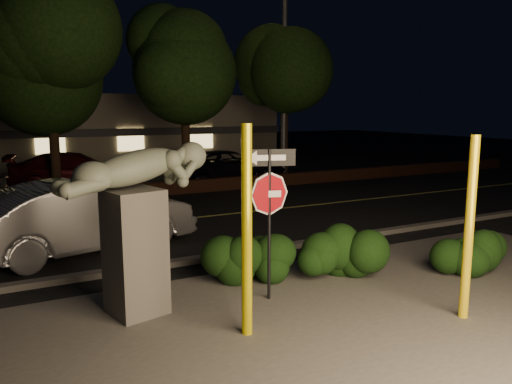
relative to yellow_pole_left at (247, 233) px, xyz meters
The scene contains 22 objects.
ground 10.87m from the yellow_pole_left, 81.97° to the left, with size 90.00×90.00×0.00m, color black.
patio 2.15m from the yellow_pole_left, 12.91° to the right, with size 14.00×6.00×0.02m, color #4C4944.
road 7.95m from the yellow_pole_left, 78.88° to the left, with size 80.00×8.00×0.01m, color black.
lane_marking 7.94m from the yellow_pole_left, 78.88° to the left, with size 80.00×0.12×0.01m, color #AFAF46.
curb 4.12m from the yellow_pole_left, 67.07° to the left, with size 80.00×0.25×0.12m, color #4C4944.
brick_wall 12.12m from the yellow_pole_left, 82.83° to the left, with size 40.00×0.35×0.50m, color #452416.
parking_lot 17.78m from the yellow_pole_left, 85.13° to the left, with size 40.00×12.00×0.01m, color black.
building 25.69m from the yellow_pole_left, 86.64° to the left, with size 22.00×10.20×4.00m.
tree_far_b 14.62m from the yellow_pole_left, 94.11° to the left, with size 5.20×5.20×8.41m.
tree_far_c 14.64m from the yellow_pole_left, 73.43° to the left, with size 4.80×4.80×7.84m.
tree_far_d 17.06m from the yellow_pole_left, 57.17° to the left, with size 4.40×4.40×7.42m.
yellow_pole_left is the anchor object (origin of this frame).
yellow_pole_right 3.40m from the yellow_pole_left, 18.00° to the right, with size 0.14×0.14×2.84m, color yellow.
signpost 1.41m from the yellow_pole_left, 47.50° to the left, with size 0.84×0.29×2.56m.
sculpture 1.90m from the yellow_pole_left, 127.58° to the left, with size 2.50×1.18×2.68m.
hedge_center 2.49m from the yellow_pole_left, 60.27° to the left, with size 1.96×0.92×1.02m, color black.
hedge_right 3.09m from the yellow_pole_left, 25.89° to the left, with size 1.65×0.89×1.08m, color black.
hedge_far_right 5.16m from the yellow_pole_left, ahead, with size 1.40×0.87×0.97m, color black.
streetlight 16.35m from the yellow_pole_left, 57.76° to the left, with size 1.60×0.63×10.84m.
silver_sedan 5.67m from the yellow_pole_left, 103.80° to the left, with size 1.73×4.97×1.64m, color silver.
parked_car_darkred 15.11m from the yellow_pole_left, 90.55° to the left, with size 2.07×5.10×1.48m, color #440C12.
parked_car_dark 14.98m from the yellow_pole_left, 66.22° to the left, with size 2.38×5.16×1.43m, color black.
Camera 1 is at (-4.54, -6.67, 3.21)m, focal length 35.00 mm.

